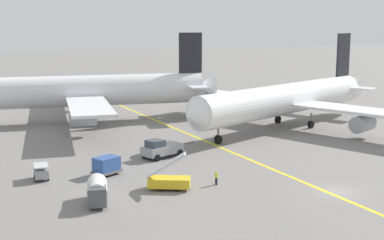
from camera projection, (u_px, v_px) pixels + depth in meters
ground_plane at (338, 192)px, 57.15m from camera, size 600.00×600.00×0.00m
taxiway_stripe at (275, 170)px, 65.54m from camera, size 2.87×119.99×0.01m
airliner_at_gate_left at (72, 92)px, 96.43m from camera, size 53.77×47.05×15.90m
airliner_being_pushed at (286, 100)px, 91.40m from camera, size 46.06×48.06×15.72m
pushback_tug at (161, 149)px, 71.71m from camera, size 8.78×4.38×2.81m
gse_baggage_cart_near_cluster at (41, 172)px, 61.55m from camera, size 1.84×2.88×1.71m
gse_fuel_bowser_stubby at (97, 190)px, 53.28m from camera, size 3.09×5.22×2.40m
gse_stair_truck_yellow at (169, 180)px, 57.85m from camera, size 4.91×3.88×4.06m
gse_container_dolly_flat at (107, 165)px, 63.37m from camera, size 3.83×3.33×2.15m
ground_crew_marshaller_foreground at (216, 177)px, 59.53m from camera, size 0.36×0.36×1.61m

